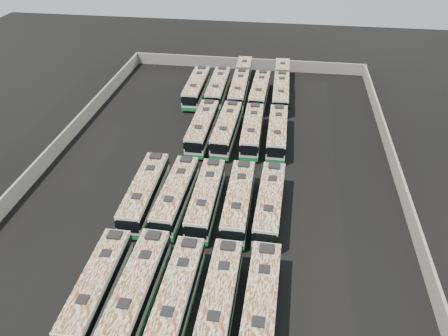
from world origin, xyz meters
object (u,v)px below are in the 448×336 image
bus_front_far_left (97,287)px  bus_back_right (260,91)px  bus_midfront_left (176,195)px  bus_midback_center (227,129)px  bus_front_far_right (261,306)px  bus_midfront_far_left (145,192)px  bus_back_far_left (197,87)px  bus_midfront_center (206,198)px  bus_back_center (241,82)px  bus_front_left (137,290)px  bus_midback_left (202,127)px  bus_midfront_right (239,201)px  bus_midback_far_right (277,132)px  bus_front_right (219,301)px  bus_front_center (177,297)px  bus_midback_right (252,130)px  bus_back_left (218,88)px  bus_midfront_far_right (270,204)px

bus_front_far_left → bus_back_right: bus_back_right is taller
bus_midfront_left → bus_midback_center: (3.46, 16.17, 0.03)m
bus_front_far_right → bus_back_right: size_ratio=1.03×
bus_midfront_far_left → bus_back_far_left: size_ratio=1.00×
bus_midfront_center → bus_back_center: bus_midfront_center is taller
bus_midfront_far_left → bus_midback_center: bus_midfront_far_left is taller
bus_front_left → bus_back_right: bus_front_left is taller
bus_front_far_left → bus_midback_left: bus_midback_left is taller
bus_midfront_right → bus_midback_far_right: bearing=77.5°
bus_front_far_right → bus_back_center: bus_front_far_right is taller
bus_front_right → bus_midback_left: bearing=103.7°
bus_front_left → bus_back_far_left: bus_front_left is taller
bus_midfront_left → bus_midfront_center: size_ratio=1.01×
bus_front_right → bus_midfront_right: 13.80m
bus_front_left → bus_back_center: bearing=86.4°
bus_front_far_left → bus_midfront_left: 14.34m
bus_front_center → bus_midfront_far_left: 15.61m
bus_midback_right → bus_back_right: (-0.02, 13.60, 0.00)m
bus_midfront_left → bus_back_left: bearing=91.2°
bus_front_right → bus_midfront_center: bearing=105.1°
bus_front_center → bus_back_right: 44.09m
bus_midback_left → bus_midfront_far_left: bearing=-102.0°
bus_midfront_right → bus_back_far_left: bearing=109.4°
bus_front_center → bus_midfront_left: (-3.49, 14.00, 0.01)m
bus_midfront_far_left → bus_midfront_right: bus_midfront_far_left is taller
bus_front_far_left → bus_front_left: bus_front_left is taller
bus_midfront_left → bus_midback_center: bus_midback_center is taller
bus_midfront_far_left → bus_back_far_left: (-0.11, 29.95, -0.00)m
bus_back_far_left → bus_midfront_left: bearing=-83.6°
bus_back_center → bus_front_center: bearing=-91.2°
bus_front_center → bus_midfront_far_left: size_ratio=0.97×
bus_front_center → bus_back_right: bearing=85.9°
bus_midback_far_right → bus_back_right: bus_back_right is taller
bus_front_center → bus_midfront_far_right: 15.69m
bus_midfront_right → bus_midback_far_right: bus_midfront_right is taller
bus_back_center → bus_midback_far_right: bearing=-68.3°
bus_front_right → bus_midback_right: bearing=90.3°
bus_front_center → bus_back_center: 47.27m
bus_front_far_left → bus_midback_left: bearing=82.3°
bus_midfront_far_left → bus_midback_far_right: size_ratio=1.04×
bus_midfront_far_right → bus_midfront_right: bearing=-177.3°
bus_midback_right → bus_back_center: 17.31m
bus_front_left → bus_midfront_center: 14.14m
bus_midfront_left → bus_midback_center: 16.54m
bus_front_far_left → bus_midfront_far_left: bearing=88.8°
bus_back_far_left → bus_back_center: bearing=24.7°
bus_back_left → bus_midfront_center: bearing=-84.1°
bus_midfront_far_right → bus_midback_right: size_ratio=1.03×
bus_midfront_far_left → bus_back_right: (10.64, 30.02, -0.07)m
bus_front_far_left → bus_front_right: (10.81, -0.01, 0.03)m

